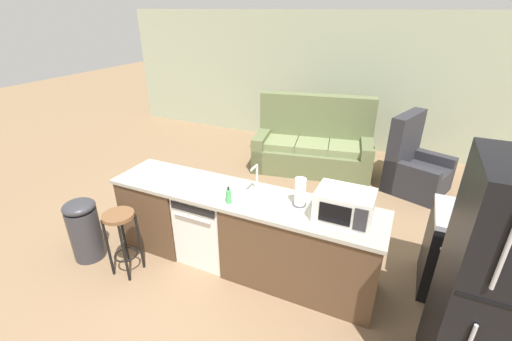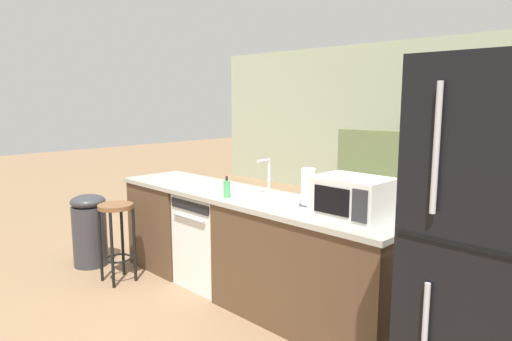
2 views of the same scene
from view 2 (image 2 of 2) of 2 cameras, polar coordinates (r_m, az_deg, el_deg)
ground_plane at (r=4.23m, az=-2.65°, el=-14.71°), size 24.00×24.00×0.00m
wall_back at (r=7.28m, az=24.48°, el=5.06°), size 10.00×0.06×2.60m
kitchen_counter at (r=3.92m, az=-0.31°, el=-10.11°), size 2.94×0.66×0.90m
dishwasher at (r=4.26m, az=-4.98°, el=-8.52°), size 0.58×0.61×0.84m
refrigerator at (r=2.24m, az=29.37°, el=-12.17°), size 0.72×0.73×1.88m
microwave at (r=3.16m, az=12.00°, el=-3.31°), size 0.50×0.37×0.28m
sink_faucet at (r=3.84m, az=1.48°, el=-1.05°), size 0.07×0.18×0.30m
paper_towel_roll at (r=3.46m, az=6.53°, el=-2.13°), size 0.14×0.14×0.28m
soap_bottle at (r=3.73m, az=-3.67°, el=-2.29°), size 0.06×0.06×0.18m
bar_stool at (r=4.44m, az=-17.04°, el=-6.63°), size 0.32×0.32×0.74m
trash_bin at (r=4.99m, az=-20.09°, el=-6.91°), size 0.35×0.35×0.74m
couch at (r=6.26m, az=18.04°, el=-3.49°), size 2.13×1.25×1.27m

